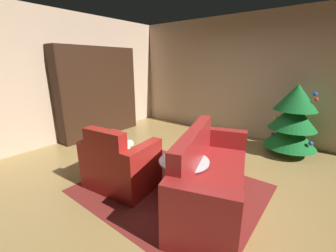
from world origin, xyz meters
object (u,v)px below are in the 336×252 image
object	(u,v)px
coffee_table	(184,164)
book_stack_on_table	(184,154)
armchair_red	(120,165)
couch_red	(210,178)
bookshelf_unit	(103,93)
bottle_on_table	(172,157)
decorated_tree	(293,119)

from	to	relation	value
coffee_table	book_stack_on_table	bearing A→B (deg)	123.78
armchair_red	couch_red	size ratio (longest dim) A/B	0.50
bookshelf_unit	bottle_on_table	size ratio (longest dim) A/B	9.54
armchair_red	couch_red	bearing A→B (deg)	23.23
bottle_on_table	coffee_table	bearing A→B (deg)	65.90
bookshelf_unit	book_stack_on_table	bearing A→B (deg)	-17.07
book_stack_on_table	bottle_on_table	bearing A→B (deg)	-103.72
couch_red	coffee_table	bearing A→B (deg)	-170.45
bookshelf_unit	coffee_table	bearing A→B (deg)	-17.59
couch_red	coffee_table	world-z (taller)	couch_red
couch_red	decorated_tree	xyz separation A→B (m)	(0.52, 2.25, 0.38)
coffee_table	bottle_on_table	world-z (taller)	bottle_on_table
coffee_table	bottle_on_table	distance (m)	0.23
armchair_red	coffee_table	size ratio (longest dim) A/B	1.52
couch_red	decorated_tree	world-z (taller)	decorated_tree
couch_red	book_stack_on_table	distance (m)	0.45
decorated_tree	bookshelf_unit	bearing A→B (deg)	-160.64
bookshelf_unit	coffee_table	xyz separation A→B (m)	(3.00, -0.95, -0.58)
couch_red	bottle_on_table	world-z (taller)	couch_red
bookshelf_unit	armchair_red	world-z (taller)	bookshelf_unit
couch_red	bottle_on_table	distance (m)	0.55
armchair_red	coffee_table	xyz separation A→B (m)	(0.79, 0.43, 0.10)
armchair_red	book_stack_on_table	xyz separation A→B (m)	(0.76, 0.47, 0.22)
couch_red	decorated_tree	distance (m)	2.34
bookshelf_unit	book_stack_on_table	xyz separation A→B (m)	(2.98, -0.91, -0.46)
coffee_table	decorated_tree	size ratio (longest dim) A/B	0.49
decorated_tree	coffee_table	bearing A→B (deg)	-110.76
armchair_red	coffee_table	distance (m)	0.90
armchair_red	coffee_table	bearing A→B (deg)	28.77
coffee_table	bottle_on_table	xyz separation A→B (m)	(-0.08, -0.17, 0.14)
armchair_red	bottle_on_table	distance (m)	0.80
book_stack_on_table	bookshelf_unit	bearing A→B (deg)	162.93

